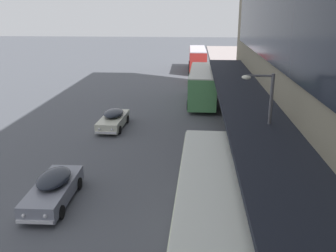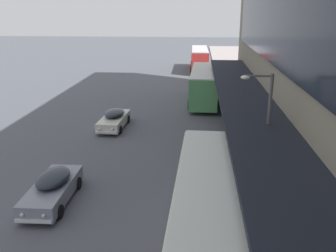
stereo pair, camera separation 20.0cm
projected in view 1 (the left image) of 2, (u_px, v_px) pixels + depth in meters
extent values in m
cube|color=beige|center=(211.00, 212.00, 14.37)|extent=(2.85, 11.25, 2.69)
cube|color=black|center=(212.00, 205.00, 14.27)|extent=(2.86, 10.35, 1.18)
cube|color=silver|center=(213.00, 179.00, 13.95)|extent=(2.74, 11.24, 0.12)
cube|color=black|center=(211.00, 137.00, 19.38)|extent=(1.29, 0.09, 0.36)
cylinder|color=black|center=(183.00, 192.00, 18.46)|extent=(0.27, 1.01, 1.00)
cylinder|color=black|center=(236.00, 195.00, 18.22)|extent=(0.27, 1.01, 1.00)
cylinder|color=black|center=(176.00, 250.00, 14.05)|extent=(0.27, 1.01, 1.00)
cube|color=#4D9055|center=(203.00, 85.00, 37.47)|extent=(2.80, 10.45, 2.87)
cube|color=black|center=(203.00, 82.00, 37.36)|extent=(2.82, 9.62, 1.26)
cube|color=silver|center=(203.00, 70.00, 37.02)|extent=(2.70, 10.45, 0.12)
cube|color=black|center=(203.00, 65.00, 42.07)|extent=(1.27, 0.09, 0.36)
cylinder|color=black|center=(191.00, 90.00, 41.32)|extent=(0.27, 1.01, 1.00)
cylinder|color=black|center=(214.00, 90.00, 41.09)|extent=(0.27, 1.01, 1.00)
cylinder|color=black|center=(188.00, 105.00, 34.92)|extent=(0.27, 1.01, 1.00)
cylinder|color=black|center=(216.00, 106.00, 34.68)|extent=(0.27, 1.01, 1.00)
cube|color=#B22C29|center=(198.00, 59.00, 56.45)|extent=(2.57, 10.24, 2.85)
cube|color=black|center=(198.00, 57.00, 56.34)|extent=(2.60, 9.43, 1.25)
cube|color=silver|center=(198.00, 49.00, 56.00)|extent=(2.48, 10.24, 0.12)
cube|color=black|center=(197.00, 47.00, 60.98)|extent=(1.21, 0.08, 0.36)
cylinder|color=black|center=(189.00, 64.00, 60.20)|extent=(0.27, 1.00, 1.00)
cylinder|color=black|center=(204.00, 64.00, 60.07)|extent=(0.27, 1.00, 1.00)
cylinder|color=black|center=(189.00, 71.00, 53.89)|extent=(0.27, 1.00, 1.00)
cylinder|color=black|center=(206.00, 71.00, 53.76)|extent=(0.27, 1.00, 1.00)
cube|color=olive|center=(198.00, 79.00, 46.75)|extent=(1.86, 4.19, 0.75)
ellipsoid|color=#1E232D|center=(198.00, 75.00, 46.36)|extent=(1.60, 2.32, 0.52)
cube|color=silver|center=(198.00, 78.00, 48.83)|extent=(1.66, 0.16, 0.14)
cube|color=silver|center=(198.00, 85.00, 44.80)|extent=(1.66, 0.16, 0.14)
sphere|color=silver|center=(195.00, 76.00, 48.76)|extent=(0.18, 0.18, 0.18)
sphere|color=silver|center=(202.00, 76.00, 48.67)|extent=(0.18, 0.18, 0.18)
cylinder|color=black|center=(191.00, 80.00, 48.13)|extent=(0.16, 0.64, 0.64)
cylinder|color=black|center=(205.00, 80.00, 47.96)|extent=(0.16, 0.64, 0.64)
cylinder|color=black|center=(191.00, 83.00, 45.69)|extent=(0.16, 0.64, 0.64)
cylinder|color=black|center=(205.00, 84.00, 45.53)|extent=(0.16, 0.64, 0.64)
cube|color=beige|center=(113.00, 121.00, 29.78)|extent=(1.84, 4.68, 0.71)
ellipsoid|color=#1E232D|center=(114.00, 113.00, 29.82)|extent=(1.57, 2.59, 0.51)
cube|color=silver|center=(106.00, 133.00, 27.60)|extent=(1.61, 0.17, 0.14)
cube|color=silver|center=(120.00, 115.00, 32.08)|extent=(1.61, 0.17, 0.14)
sphere|color=silver|center=(112.00, 130.00, 27.51)|extent=(0.18, 0.18, 0.18)
sphere|color=silver|center=(99.00, 129.00, 27.60)|extent=(0.18, 0.18, 0.18)
cylinder|color=black|center=(120.00, 130.00, 28.41)|extent=(0.16, 0.64, 0.64)
cylinder|color=black|center=(98.00, 129.00, 28.58)|extent=(0.16, 0.64, 0.64)
cylinder|color=black|center=(128.00, 119.00, 31.13)|extent=(0.16, 0.64, 0.64)
cylinder|color=black|center=(108.00, 119.00, 31.30)|extent=(0.16, 0.64, 0.64)
cube|color=gray|center=(53.00, 191.00, 18.35)|extent=(1.81, 4.72, 0.75)
ellipsoid|color=#1E232D|center=(54.00, 178.00, 18.39)|extent=(1.57, 2.61, 0.52)
cube|color=silver|center=(35.00, 222.00, 16.14)|extent=(1.64, 0.15, 0.14)
cube|color=silver|center=(69.00, 175.00, 20.70)|extent=(1.64, 0.15, 0.14)
sphere|color=silver|center=(45.00, 216.00, 16.06)|extent=(0.18, 0.18, 0.18)
sphere|color=silver|center=(23.00, 216.00, 16.11)|extent=(0.18, 0.18, 0.18)
cylinder|color=black|center=(62.00, 212.00, 17.01)|extent=(0.15, 0.64, 0.64)
cylinder|color=black|center=(24.00, 211.00, 17.10)|extent=(0.15, 0.64, 0.64)
cylinder|color=black|center=(79.00, 183.00, 19.78)|extent=(0.15, 0.64, 0.64)
cylinder|color=black|center=(47.00, 183.00, 19.86)|extent=(0.15, 0.64, 0.64)
cylinder|color=#4C4C51|center=(268.00, 138.00, 17.87)|extent=(0.16, 0.16, 6.20)
cylinder|color=#4C4C51|center=(260.00, 76.00, 17.00)|extent=(1.20, 0.10, 0.10)
ellipsoid|color=silver|center=(246.00, 77.00, 17.07)|extent=(0.44, 0.28, 0.20)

